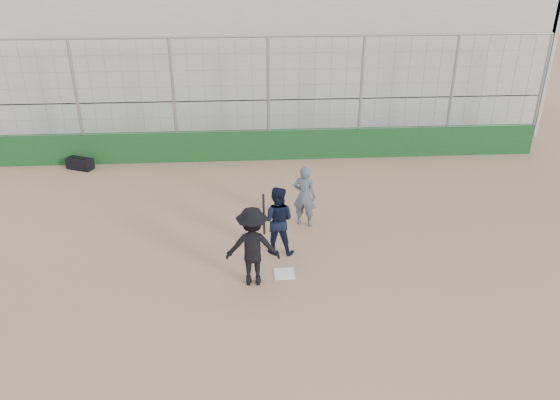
{
  "coord_description": "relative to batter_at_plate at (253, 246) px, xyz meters",
  "views": [
    {
      "loc": [
        -0.78,
        -10.13,
        6.72
      ],
      "look_at": [
        0.0,
        1.4,
        1.15
      ],
      "focal_mm": 35.0,
      "sensor_mm": 36.0,
      "label": 1
    }
  ],
  "objects": [
    {
      "name": "home_plate",
      "position": [
        0.69,
        0.26,
        -0.88
      ],
      "size": [
        0.44,
        0.44,
        0.02
      ],
      "primitive_type": "cube",
      "color": "white",
      "rests_on": "ground"
    },
    {
      "name": "ground",
      "position": [
        0.69,
        0.26,
        -0.89
      ],
      "size": [
        90.0,
        90.0,
        0.0
      ],
      "primitive_type": "plane",
      "color": "#825D46",
      "rests_on": "ground"
    },
    {
      "name": "umpire",
      "position": [
        1.37,
        2.55,
        -0.16
      ],
      "size": [
        0.7,
        0.59,
        1.46
      ],
      "primitive_type": "imported",
      "rotation": [
        0.0,
        0.0,
        2.75
      ],
      "color": "#49525D",
      "rests_on": "ground"
    },
    {
      "name": "batter_at_plate",
      "position": [
        0.0,
        0.0,
        0.0
      ],
      "size": [
        1.18,
        0.8,
        1.93
      ],
      "color": "black",
      "rests_on": "ground"
    },
    {
      "name": "catcher_crouched",
      "position": [
        0.58,
        1.19,
        -0.32
      ],
      "size": [
        0.96,
        0.82,
        1.15
      ],
      "color": "black",
      "rests_on": "ground"
    },
    {
      "name": "equipment_bag",
      "position": [
        -5.41,
        6.78,
        -0.71
      ],
      "size": [
        0.92,
        0.67,
        0.4
      ],
      "color": "black",
      "rests_on": "ground"
    },
    {
      "name": "backstop",
      "position": [
        0.69,
        7.26,
        0.07
      ],
      "size": [
        18.1,
        0.25,
        4.04
      ],
      "color": "#133C19",
      "rests_on": "ground"
    },
    {
      "name": "bleachers",
      "position": [
        0.69,
        12.21,
        2.03
      ],
      "size": [
        20.25,
        6.7,
        6.98
      ],
      "color": "#9B9B9B",
      "rests_on": "ground"
    }
  ]
}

